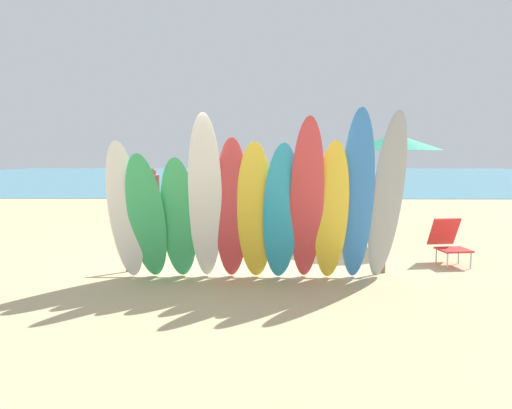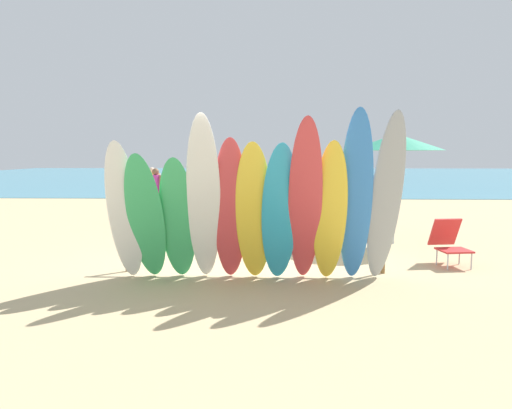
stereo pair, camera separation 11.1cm
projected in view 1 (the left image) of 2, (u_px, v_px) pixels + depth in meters
name	position (u px, v px, depth m)	size (l,w,h in m)	color
ground	(261.00, 196.00, 21.66)	(60.00, 60.00, 0.00)	tan
ocean_water	(263.00, 176.00, 39.95)	(60.00, 40.00, 0.02)	teal
surfboard_rack	(255.00, 237.00, 7.68)	(4.32, 0.07, 0.72)	brown
surfboard_white_0	(125.00, 213.00, 7.00)	(0.50, 0.06, 2.25)	white
surfboard_green_1	(147.00, 219.00, 7.01)	(0.56, 0.07, 2.11)	#38B266
surfboard_green_2	(179.00, 220.00, 7.07)	(0.54, 0.06, 2.03)	#38B266
surfboard_white_3	(205.00, 200.00, 6.93)	(0.50, 0.08, 2.67)	white
surfboard_red_4	(232.00, 211.00, 7.05)	(0.51, 0.08, 2.28)	#D13D42
surfboard_yellow_5	(255.00, 213.00, 7.03)	(0.56, 0.08, 2.22)	yellow
surfboard_teal_6	(281.00, 214.00, 6.97)	(0.54, 0.08, 2.21)	#289EC6
surfboard_red_7	(307.00, 203.00, 6.85)	(0.49, 0.07, 2.66)	#D13D42
surfboard_yellow_8	(331.00, 213.00, 6.95)	(0.50, 0.08, 2.25)	yellow
surfboard_blue_9	(357.00, 198.00, 6.89)	(0.48, 0.08, 2.71)	#337AD1
surfboard_grey_10	(387.00, 199.00, 6.91)	(0.46, 0.08, 2.67)	#999EA3
beachgoer_photographing	(153.00, 189.00, 14.13)	(0.45, 0.40, 1.50)	brown
beachgoer_midbeach	(149.00, 186.00, 15.82)	(0.56, 0.25, 1.48)	beige
beachgoer_near_rack	(328.00, 184.00, 15.19)	(0.44, 0.58, 1.68)	brown
beach_chair_red	(448.00, 240.00, 8.27)	(0.59, 0.77, 0.81)	#B7B7BC
beach_umbrella	(395.00, 142.00, 10.00)	(1.99, 1.99, 2.36)	silver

